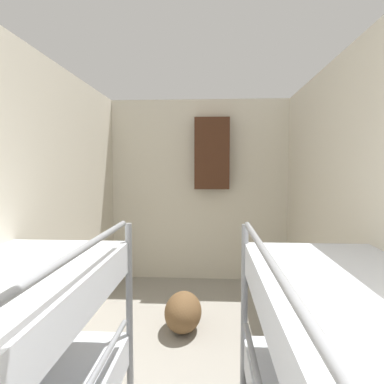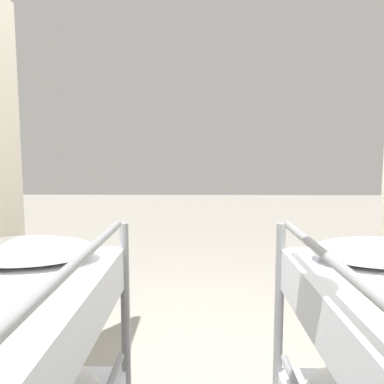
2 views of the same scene
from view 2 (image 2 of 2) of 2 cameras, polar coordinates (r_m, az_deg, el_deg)
The scene contains 1 object.
ground_plane at distance 2.74m, azimuth 1.32°, elevation -25.85°, with size 20.00×20.00×0.00m, color gray.
Camera 2 is at (0.02, 2.32, 1.46)m, focal length 35.00 mm.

